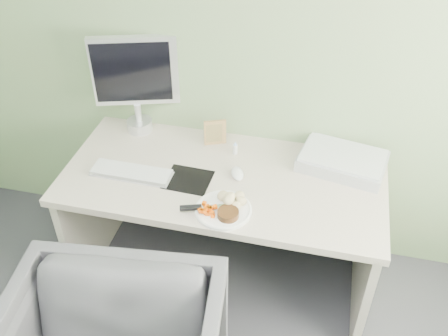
% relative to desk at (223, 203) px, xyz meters
% --- Properties ---
extents(wall_back, '(3.50, 0.00, 3.50)m').
position_rel_desk_xyz_m(wall_back, '(0.00, 0.38, 0.80)').
color(wall_back, gray).
rests_on(wall_back, floor).
extents(desk, '(1.60, 0.75, 0.73)m').
position_rel_desk_xyz_m(desk, '(0.00, 0.00, 0.00)').
color(desk, beige).
rests_on(desk, floor).
extents(plate, '(0.26, 0.26, 0.01)m').
position_rel_desk_xyz_m(plate, '(0.06, -0.24, 0.19)').
color(plate, white).
rests_on(plate, desk).
extents(steak, '(0.13, 0.13, 0.03)m').
position_rel_desk_xyz_m(steak, '(0.09, -0.29, 0.21)').
color(steak, black).
rests_on(steak, plate).
extents(potato_pile, '(0.12, 0.10, 0.06)m').
position_rel_desk_xyz_m(potato_pile, '(0.08, -0.20, 0.23)').
color(potato_pile, tan).
rests_on(potato_pile, plate).
extents(carrot_heap, '(0.07, 0.06, 0.04)m').
position_rel_desk_xyz_m(carrot_heap, '(-0.00, -0.28, 0.22)').
color(carrot_heap, '#E04E04').
rests_on(carrot_heap, plate).
extents(steak_knife, '(0.25, 0.10, 0.02)m').
position_rel_desk_xyz_m(steak_knife, '(-0.04, -0.27, 0.21)').
color(steak_knife, silver).
rests_on(steak_knife, plate).
extents(mousepad, '(0.23, 0.20, 0.00)m').
position_rel_desk_xyz_m(mousepad, '(-0.16, -0.07, 0.18)').
color(mousepad, black).
rests_on(mousepad, desk).
extents(keyboard, '(0.40, 0.12, 0.02)m').
position_rel_desk_xyz_m(keyboard, '(-0.45, -0.09, 0.20)').
color(keyboard, white).
rests_on(keyboard, desk).
extents(computer_mouse, '(0.10, 0.12, 0.04)m').
position_rel_desk_xyz_m(computer_mouse, '(0.07, 0.01, 0.20)').
color(computer_mouse, white).
rests_on(computer_mouse, desk).
extents(photo_frame, '(0.11, 0.06, 0.15)m').
position_rel_desk_xyz_m(photo_frame, '(-0.11, 0.26, 0.26)').
color(photo_frame, olive).
rests_on(photo_frame, desk).
extents(eyedrop_bottle, '(0.03, 0.03, 0.07)m').
position_rel_desk_xyz_m(eyedrop_bottle, '(0.02, 0.20, 0.22)').
color(eyedrop_bottle, white).
rests_on(eyedrop_bottle, desk).
extents(scanner, '(0.47, 0.36, 0.07)m').
position_rel_desk_xyz_m(scanner, '(0.57, 0.21, 0.22)').
color(scanner, '#B6B8BD').
rests_on(scanner, desk).
extents(monitor, '(0.44, 0.18, 0.54)m').
position_rel_desk_xyz_m(monitor, '(-0.55, 0.31, 0.49)').
color(monitor, silver).
rests_on(monitor, desk).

